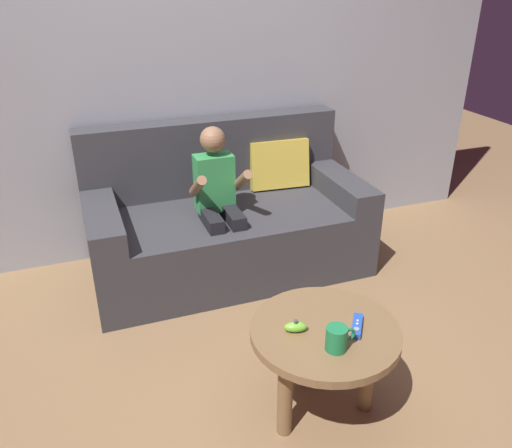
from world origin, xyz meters
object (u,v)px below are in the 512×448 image
couch (227,221)px  coffee_mug (337,338)px  nunchuk_lime (296,327)px  game_remote_blue_near_edge (357,326)px  coffee_table (324,342)px  person_seated_on_couch (219,199)px

couch → coffee_mug: 1.43m
couch → nunchuk_lime: bearing=-95.3°
game_remote_blue_near_edge → nunchuk_lime: bearing=163.5°
couch → game_remote_blue_near_edge: size_ratio=11.90×
coffee_table → coffee_mug: 0.18m
person_seated_on_couch → couch: bearing=62.4°
couch → coffee_table: 1.30m
couch → coffee_table: bearing=-90.1°
person_seated_on_couch → coffee_table: size_ratio=1.56×
coffee_table → coffee_mug: bearing=-98.0°
person_seated_on_couch → game_remote_blue_near_edge: 1.18m
person_seated_on_couch → game_remote_blue_near_edge: (0.21, -1.16, -0.09)m
coffee_mug → game_remote_blue_near_edge: bearing=31.0°
nunchuk_lime → coffee_mug: 0.18m
couch → nunchuk_lime: (-0.12, -1.28, 0.14)m
coffee_table → couch: bearing=89.9°
game_remote_blue_near_edge → coffee_mug: bearing=-149.0°
coffee_table → nunchuk_lime: (-0.12, 0.02, 0.09)m
person_seated_on_couch → game_remote_blue_near_edge: size_ratio=6.75×
nunchuk_lime → person_seated_on_couch: bearing=88.8°
person_seated_on_couch → game_remote_blue_near_edge: person_seated_on_couch is taller
couch → game_remote_blue_near_edge: couch is taller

